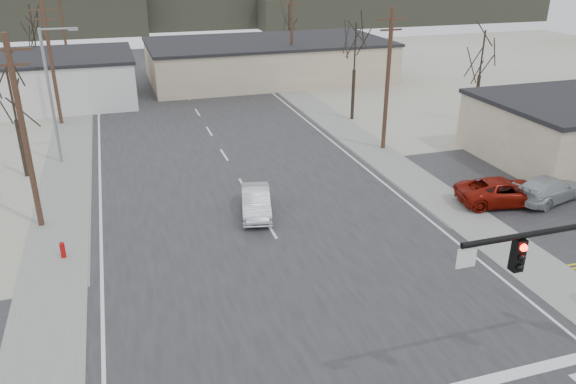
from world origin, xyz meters
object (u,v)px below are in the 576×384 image
sedan_crossing (256,202)px  car_parked_red (503,192)px  car_parked_silver (549,189)px  car_far_b (120,61)px  fire_hydrant (63,250)px  car_far_a (240,76)px

sedan_crossing → car_parked_red: size_ratio=0.82×
sedan_crossing → car_parked_silver: (16.66, -3.37, -0.01)m
car_parked_red → car_parked_silver: 2.83m
car_far_b → car_parked_silver: (22.20, -50.07, -0.01)m
fire_hydrant → car_parked_silver: car_parked_silver is taller
car_far_a → sedan_crossing: bearing=57.0°
car_parked_red → car_parked_silver: size_ratio=1.07×
fire_hydrant → sedan_crossing: size_ratio=0.20×
car_far_b → fire_hydrant: bearing=-74.6°
car_far_a → car_far_b: car_far_b is taller
sedan_crossing → car_far_a: 33.55m
car_far_a → car_parked_red: car_parked_red is taller
sedan_crossing → car_far_a: (6.74, 32.87, -0.01)m
sedan_crossing → car_far_b: size_ratio=1.04×
car_far_a → car_far_b: 18.49m
car_far_a → car_far_b: size_ratio=1.16×
fire_hydrant → car_far_b: (4.41, 48.61, 0.31)m
car_parked_red → car_parked_silver: (2.80, -0.44, -0.02)m
fire_hydrant → car_far_a: bearing=64.4°
sedan_crossing → car_far_a: size_ratio=0.89×
car_far_a → car_parked_red: size_ratio=0.92×
car_parked_red → car_far_a: bearing=21.8°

